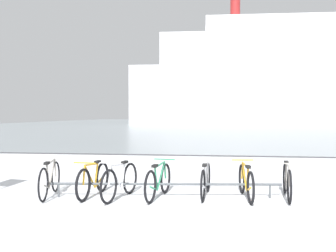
{
  "coord_description": "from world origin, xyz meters",
  "views": [
    {
      "loc": [
        0.13,
        -5.48,
        1.71
      ],
      "look_at": [
        -1.26,
        5.04,
        1.38
      ],
      "focal_mm": 40.14,
      "sensor_mm": 36.0,
      "label": 1
    }
  ],
  "objects_px": {
    "bicycle_0": "(50,179)",
    "ferry_ship": "(277,80)",
    "bicycle_5": "(246,182)",
    "bicycle_3": "(158,181)",
    "bicycle_2": "(120,181)",
    "bicycle_6": "(287,181)",
    "bicycle_1": "(93,180)",
    "bicycle_4": "(206,180)"
  },
  "relations": [
    {
      "from": "bicycle_0",
      "to": "ferry_ship",
      "type": "xyz_separation_m",
      "value": [
        13.19,
        56.32,
        6.91
      ]
    },
    {
      "from": "bicycle_5",
      "to": "bicycle_3",
      "type": "bearing_deg",
      "value": -173.88
    },
    {
      "from": "bicycle_2",
      "to": "bicycle_3",
      "type": "height_order",
      "value": "bicycle_2"
    },
    {
      "from": "bicycle_2",
      "to": "bicycle_6",
      "type": "distance_m",
      "value": 3.39
    },
    {
      "from": "bicycle_0",
      "to": "bicycle_2",
      "type": "height_order",
      "value": "bicycle_0"
    },
    {
      "from": "bicycle_0",
      "to": "bicycle_5",
      "type": "relative_size",
      "value": 1.0
    },
    {
      "from": "bicycle_1",
      "to": "bicycle_6",
      "type": "bearing_deg",
      "value": 4.76
    },
    {
      "from": "bicycle_3",
      "to": "bicycle_6",
      "type": "xyz_separation_m",
      "value": [
        2.6,
        0.29,
        0.01
      ]
    },
    {
      "from": "bicycle_0",
      "to": "bicycle_5",
      "type": "bearing_deg",
      "value": 4.8
    },
    {
      "from": "bicycle_2",
      "to": "bicycle_4",
      "type": "xyz_separation_m",
      "value": [
        1.72,
        0.44,
        -0.01
      ]
    },
    {
      "from": "bicycle_3",
      "to": "bicycle_5",
      "type": "relative_size",
      "value": 1.0
    },
    {
      "from": "bicycle_0",
      "to": "bicycle_4",
      "type": "bearing_deg",
      "value": 7.55
    },
    {
      "from": "bicycle_1",
      "to": "bicycle_3",
      "type": "relative_size",
      "value": 1.0
    },
    {
      "from": "bicycle_0",
      "to": "bicycle_2",
      "type": "bearing_deg",
      "value": -0.48
    },
    {
      "from": "bicycle_1",
      "to": "bicycle_4",
      "type": "height_order",
      "value": "bicycle_1"
    },
    {
      "from": "bicycle_3",
      "to": "bicycle_4",
      "type": "distance_m",
      "value": 0.99
    },
    {
      "from": "bicycle_3",
      "to": "bicycle_2",
      "type": "bearing_deg",
      "value": -168.04
    },
    {
      "from": "ferry_ship",
      "to": "bicycle_1",
      "type": "bearing_deg",
      "value": -102.32
    },
    {
      "from": "bicycle_1",
      "to": "bicycle_2",
      "type": "bearing_deg",
      "value": -11.12
    },
    {
      "from": "bicycle_1",
      "to": "bicycle_6",
      "type": "height_order",
      "value": "bicycle_6"
    },
    {
      "from": "bicycle_1",
      "to": "bicycle_4",
      "type": "xyz_separation_m",
      "value": [
        2.32,
        0.32,
        -0.0
      ]
    },
    {
      "from": "bicycle_4",
      "to": "bicycle_6",
      "type": "relative_size",
      "value": 1.01
    },
    {
      "from": "bicycle_0",
      "to": "ferry_ship",
      "type": "distance_m",
      "value": 58.26
    },
    {
      "from": "bicycle_2",
      "to": "bicycle_6",
      "type": "xyz_separation_m",
      "value": [
        3.36,
        0.45,
        -0.0
      ]
    },
    {
      "from": "bicycle_3",
      "to": "ferry_ship",
      "type": "relative_size",
      "value": 0.03
    },
    {
      "from": "bicycle_0",
      "to": "bicycle_4",
      "type": "xyz_separation_m",
      "value": [
        3.22,
        0.43,
        -0.02
      ]
    },
    {
      "from": "bicycle_2",
      "to": "bicycle_3",
      "type": "xyz_separation_m",
      "value": [
        0.77,
        0.16,
        -0.01
      ]
    },
    {
      "from": "bicycle_0",
      "to": "bicycle_6",
      "type": "height_order",
      "value": "bicycle_0"
    },
    {
      "from": "bicycle_2",
      "to": "bicycle_3",
      "type": "bearing_deg",
      "value": 11.96
    },
    {
      "from": "bicycle_2",
      "to": "bicycle_5",
      "type": "distance_m",
      "value": 2.56
    },
    {
      "from": "bicycle_1",
      "to": "bicycle_5",
      "type": "relative_size",
      "value": 1.0
    },
    {
      "from": "bicycle_3",
      "to": "bicycle_4",
      "type": "relative_size",
      "value": 0.98
    },
    {
      "from": "bicycle_5",
      "to": "bicycle_6",
      "type": "relative_size",
      "value": 1.0
    },
    {
      "from": "bicycle_5",
      "to": "bicycle_0",
      "type": "bearing_deg",
      "value": -175.2
    },
    {
      "from": "bicycle_2",
      "to": "bicycle_4",
      "type": "distance_m",
      "value": 1.77
    },
    {
      "from": "bicycle_4",
      "to": "ferry_ship",
      "type": "relative_size",
      "value": 0.03
    },
    {
      "from": "bicycle_3",
      "to": "bicycle_5",
      "type": "xyz_separation_m",
      "value": [
        1.77,
        0.19,
        -0.0
      ]
    },
    {
      "from": "bicycle_1",
      "to": "bicycle_3",
      "type": "bearing_deg",
      "value": 1.86
    },
    {
      "from": "bicycle_4",
      "to": "bicycle_2",
      "type": "bearing_deg",
      "value": -165.65
    },
    {
      "from": "bicycle_4",
      "to": "bicycle_6",
      "type": "height_order",
      "value": "bicycle_6"
    },
    {
      "from": "bicycle_6",
      "to": "ferry_ship",
      "type": "relative_size",
      "value": 0.03
    },
    {
      "from": "bicycle_6",
      "to": "ferry_ship",
      "type": "height_order",
      "value": "ferry_ship"
    }
  ]
}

